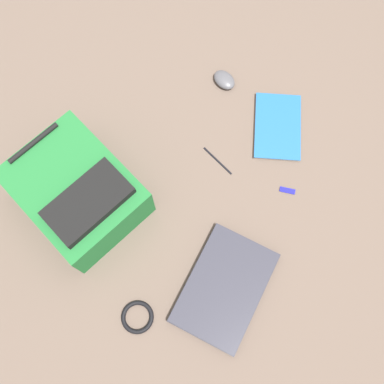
{
  "coord_description": "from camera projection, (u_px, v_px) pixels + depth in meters",
  "views": [
    {
      "loc": [
        -0.37,
        -0.25,
        1.54
      ],
      "look_at": [
        0.05,
        -0.01,
        0.02
      ],
      "focal_mm": 43.64,
      "sensor_mm": 36.0,
      "label": 1
    }
  ],
  "objects": [
    {
      "name": "cable_coil",
      "position": [
        137.0,
        317.0,
        1.49
      ],
      "size": [
        0.1,
        0.1,
        0.01
      ],
      "primitive_type": "torus",
      "color": "black",
      "rests_on": "ground_plane"
    },
    {
      "name": "pen_black",
      "position": [
        218.0,
        161.0,
        1.65
      ],
      "size": [
        0.05,
        0.14,
        0.01
      ],
      "primitive_type": "cylinder",
      "rotation": [
        1.57,
        0.0,
        2.86
      ],
      "color": "black",
      "rests_on": "ground_plane"
    },
    {
      "name": "computer_mouse",
      "position": [
        224.0,
        80.0,
        1.73
      ],
      "size": [
        0.09,
        0.11,
        0.03
      ],
      "primitive_type": "ellipsoid",
      "rotation": [
        0.0,
        0.0,
        -0.34
      ],
      "color": "#4C4C51",
      "rests_on": "ground_plane"
    },
    {
      "name": "ground_plane",
      "position": [
        183.0,
        204.0,
        1.61
      ],
      "size": [
        3.52,
        3.52,
        0.0
      ],
      "primitive_type": "plane",
      "color": "brown"
    },
    {
      "name": "laptop",
      "position": [
        225.0,
        287.0,
        1.51
      ],
      "size": [
        0.37,
        0.25,
        0.03
      ],
      "color": "#24242C",
      "rests_on": "ground_plane"
    },
    {
      "name": "book_manual",
      "position": [
        278.0,
        127.0,
        1.68
      ],
      "size": [
        0.3,
        0.26,
        0.02
      ],
      "color": "silver",
      "rests_on": "ground_plane"
    },
    {
      "name": "usb_stick",
      "position": [
        287.0,
        190.0,
        1.62
      ],
      "size": [
        0.03,
        0.06,
        0.01
      ],
      "primitive_type": "cube",
      "rotation": [
        0.0,
        0.0,
        0.29
      ],
      "color": "#191999",
      "rests_on": "ground_plane"
    },
    {
      "name": "backpack",
      "position": [
        77.0,
        192.0,
        1.52
      ],
      "size": [
        0.42,
        0.47,
        0.21
      ],
      "color": "#1E662D",
      "rests_on": "ground_plane"
    }
  ]
}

